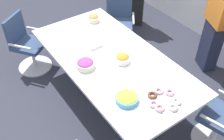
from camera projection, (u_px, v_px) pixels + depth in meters
ground_plane at (112, 98)px, 3.93m from camera, size 10.00×10.00×0.01m
conference_table at (112, 66)px, 3.51m from camera, size 2.40×1.20×0.75m
office_chair_1 at (119, 25)px, 4.67m from camera, size 0.76×0.76×0.91m
office_chair_2 at (28, 46)px, 4.20m from camera, size 0.76×0.76×0.91m
person_standing_1 at (218, 18)px, 3.89m from camera, size 0.59×0.39×1.72m
snack_bowl_cookies at (93, 18)px, 4.07m from camera, size 0.18×0.18×0.12m
snack_bowl_chips_orange at (123, 58)px, 3.33m from camera, size 0.19×0.19×0.12m
snack_bowl_chips_yellow at (127, 98)px, 2.85m from camera, size 0.25×0.25×0.09m
snack_bowl_candy_mix at (85, 64)px, 3.26m from camera, size 0.23×0.23×0.11m
donut_platter at (164, 100)px, 2.86m from camera, size 0.37×0.37×0.04m
napkin_pile at (93, 43)px, 3.62m from camera, size 0.20×0.20×0.07m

